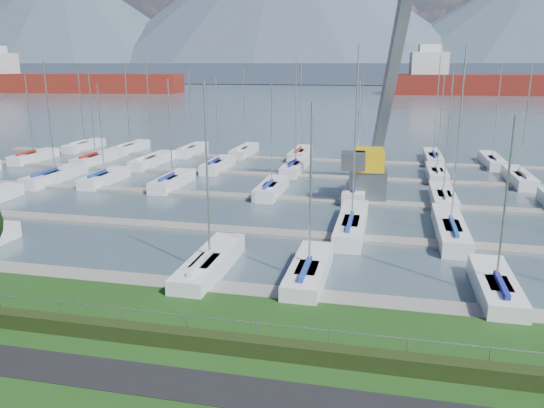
# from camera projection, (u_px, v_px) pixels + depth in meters

# --- Properties ---
(path) EXTENTS (160.00, 2.00, 0.04)m
(path) POSITION_uv_depth(u_px,v_px,m) (184.00, 384.00, 19.44)
(path) COLOR black
(path) RESTS_ON grass
(water) EXTENTS (800.00, 540.00, 0.20)m
(water) POSITION_uv_depth(u_px,v_px,m) (378.00, 88.00, 267.78)
(water) COLOR #445964
(hedge) EXTENTS (80.00, 0.70, 0.70)m
(hedge) POSITION_uv_depth(u_px,v_px,m) (207.00, 341.00, 21.81)
(hedge) COLOR black
(hedge) RESTS_ON grass
(fence) EXTENTS (80.00, 0.04, 0.04)m
(fence) POSITION_uv_depth(u_px,v_px,m) (209.00, 318.00, 21.97)
(fence) COLOR gray
(fence) RESTS_ON grass
(foothill) EXTENTS (900.00, 80.00, 12.00)m
(foothill) POSITION_uv_depth(u_px,v_px,m) (382.00, 73.00, 332.21)
(foothill) COLOR #434F63
(foothill) RESTS_ON water
(mountains) EXTENTS (1190.00, 360.00, 115.00)m
(mountains) POSITION_uv_depth(u_px,v_px,m) (397.00, 15.00, 390.71)
(mountains) COLOR #3F4B5C
(mountains) RESTS_ON water
(docks) EXTENTS (90.00, 41.60, 0.25)m
(docks) POSITION_uv_depth(u_px,v_px,m) (306.00, 200.00, 46.87)
(docks) COLOR gray
(docks) RESTS_ON water
(crane) EXTENTS (6.02, 13.23, 22.35)m
(crane) POSITION_uv_depth(u_px,v_px,m) (375.00, 135.00, 47.02)
(crane) COLOR slate
(crane) RESTS_ON water
(cargo_ship_west) EXTENTS (95.49, 30.29, 21.50)m
(cargo_ship_west) POSITION_uv_depth(u_px,v_px,m) (61.00, 83.00, 225.96)
(cargo_ship_west) COLOR maroon
(cargo_ship_west) RESTS_ON water
(cargo_ship_mid) EXTENTS (103.68, 23.54, 21.50)m
(cargo_ship_mid) POSITION_uv_depth(u_px,v_px,m) (510.00, 85.00, 208.12)
(cargo_ship_mid) COLOR maroon
(cargo_ship_mid) RESTS_ON water
(sailboat_fleet) EXTENTS (75.34, 50.00, 13.22)m
(sailboat_fleet) POSITION_uv_depth(u_px,v_px,m) (289.00, 130.00, 49.67)
(sailboat_fleet) COLOR navy
(sailboat_fleet) RESTS_ON water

